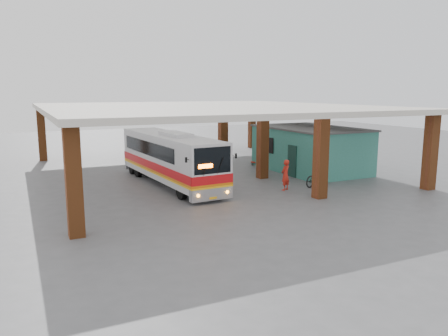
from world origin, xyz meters
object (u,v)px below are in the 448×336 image
motorcycle (317,177)px  red_chair (255,160)px  coach_bus (170,158)px  pedestrian (285,175)px

motorcycle → red_chair: 8.15m
coach_bus → red_chair: coach_bus is taller
pedestrian → red_chair: bearing=-134.2°
red_chair → coach_bus: bearing=-138.5°
coach_bus → red_chair: size_ratio=13.41×
coach_bus → motorcycle: size_ratio=5.29×
coach_bus → red_chair: (8.12, 3.85, -1.23)m
coach_bus → motorcycle: (7.73, -4.30, -1.05)m
coach_bus → pedestrian: bearing=-43.1°
pedestrian → red_chair: pedestrian is taller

